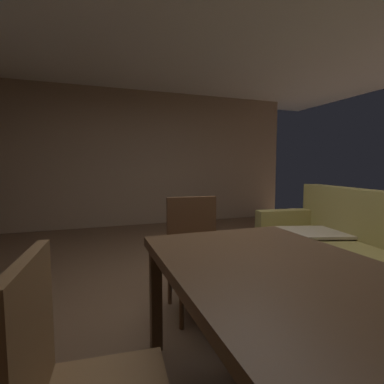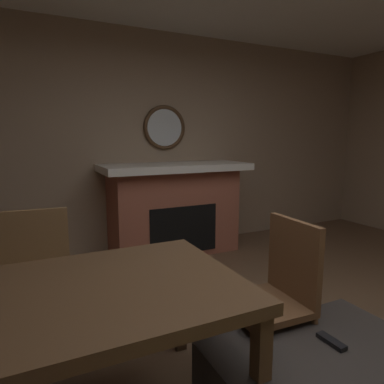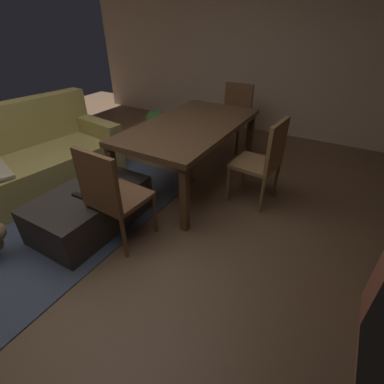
% 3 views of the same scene
% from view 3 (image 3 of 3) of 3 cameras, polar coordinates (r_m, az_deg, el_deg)
% --- Properties ---
extents(floor, '(8.66, 8.66, 0.00)m').
position_cam_3_polar(floor, '(2.87, -18.80, -8.05)').
color(floor, brown).
extents(wall_right_window_side, '(0.12, 6.21, 2.68)m').
position_cam_3_polar(wall_right_window_side, '(5.27, 10.98, 27.09)').
color(wall_right_window_side, '#C4AA91').
rests_on(wall_right_window_side, ground).
extents(area_rug, '(2.60, 2.00, 0.01)m').
position_cam_3_polar(area_rug, '(3.39, -25.60, -2.79)').
color(area_rug, '#3D475B').
rests_on(area_rug, ground).
extents(couch, '(2.29, 1.19, 0.95)m').
position_cam_3_polar(couch, '(3.77, -31.74, 4.66)').
color(couch, '#9E8E4C').
rests_on(couch, ground).
extents(ottoman_coffee_table, '(1.09, 0.65, 0.38)m').
position_cam_3_polar(ottoman_coffee_table, '(2.90, -19.78, -3.21)').
color(ottoman_coffee_table, '#2D2826').
rests_on(ottoman_coffee_table, ground).
extents(tv_remote, '(0.05, 0.16, 0.02)m').
position_cam_3_polar(tv_remote, '(2.75, -21.86, -0.73)').
color(tv_remote, black).
rests_on(tv_remote, ottoman_coffee_table).
extents(dining_table, '(1.83, 0.99, 0.74)m').
position_cam_3_polar(dining_table, '(3.29, -0.27, 12.60)').
color(dining_table, '#513823').
rests_on(dining_table, ground).
extents(dining_chair_east, '(0.45, 0.45, 0.93)m').
position_cam_3_polar(dining_chair_east, '(4.45, 8.62, 15.62)').
color(dining_chair_east, brown).
rests_on(dining_chair_east, ground).
extents(dining_chair_west, '(0.46, 0.46, 0.93)m').
position_cam_3_polar(dining_chair_west, '(2.43, -16.14, -0.25)').
color(dining_chair_west, brown).
rests_on(dining_chair_west, ground).
extents(dining_chair_south, '(0.48, 0.48, 0.93)m').
position_cam_3_polar(dining_chair_south, '(3.02, 14.45, 6.69)').
color(dining_chair_south, brown).
rests_on(dining_chair_south, ground).
extents(potted_plant, '(0.32, 0.32, 0.51)m').
position_cam_3_polar(potted_plant, '(4.70, -7.42, 13.56)').
color(potted_plant, '#474C51').
rests_on(potted_plant, ground).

